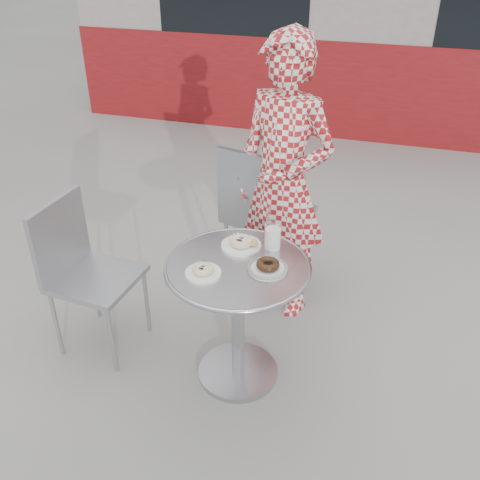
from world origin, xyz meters
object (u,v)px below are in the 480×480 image
(plate_near, at_px, (203,271))
(milk_cup, at_px, (273,237))
(plate_far, at_px, (242,243))
(bistro_table, at_px, (238,294))
(plate_checker, at_px, (268,267))
(chair_far, at_px, (267,241))
(seated_person, at_px, (283,182))
(chair_left, at_px, (99,304))

(plate_near, relative_size, milk_cup, 1.26)
(plate_far, height_order, plate_near, plate_far)
(bistro_table, height_order, plate_checker, plate_checker)
(bistro_table, xyz_separation_m, plate_far, (-0.03, 0.16, 0.19))
(plate_far, xyz_separation_m, milk_cup, (0.15, 0.03, 0.04))
(plate_far, distance_m, plate_checker, 0.23)
(plate_checker, bearing_deg, plate_near, -156.77)
(plate_far, bearing_deg, chair_far, 93.64)
(seated_person, relative_size, plate_checker, 8.72)
(seated_person, xyz_separation_m, plate_near, (-0.18, -0.80, -0.10))
(bistro_table, height_order, plate_far, plate_far)
(chair_far, distance_m, seated_person, 0.57)
(seated_person, relative_size, milk_cup, 12.46)
(bistro_table, bearing_deg, milk_cup, 57.80)
(seated_person, bearing_deg, plate_checker, -63.24)
(milk_cup, bearing_deg, chair_far, 105.51)
(plate_far, distance_m, milk_cup, 0.15)
(bistro_table, relative_size, chair_left, 0.81)
(bistro_table, xyz_separation_m, seated_person, (0.05, 0.68, 0.29))
(plate_checker, bearing_deg, milk_cup, 97.55)
(bistro_table, bearing_deg, plate_near, -137.95)
(milk_cup, bearing_deg, chair_left, -169.86)
(plate_near, bearing_deg, chair_left, 168.31)
(plate_far, bearing_deg, seated_person, 81.55)
(seated_person, height_order, plate_far, seated_person)
(plate_near, relative_size, plate_checker, 0.88)
(chair_far, bearing_deg, plate_checker, 118.21)
(bistro_table, distance_m, plate_near, 0.25)
(chair_far, relative_size, plate_near, 5.84)
(chair_far, xyz_separation_m, plate_checker, (0.22, -0.87, 0.42))
(chair_left, xyz_separation_m, plate_near, (0.67, -0.14, 0.45))
(chair_left, bearing_deg, seated_person, -47.39)
(plate_checker, relative_size, milk_cup, 1.43)
(bistro_table, relative_size, chair_far, 0.73)
(chair_far, distance_m, plate_near, 1.08)
(plate_far, distance_m, plate_near, 0.29)
(seated_person, xyz_separation_m, plate_far, (-0.08, -0.53, -0.10))
(chair_left, relative_size, milk_cup, 6.58)
(chair_left, height_order, plate_far, chair_left)
(bistro_table, distance_m, milk_cup, 0.32)
(bistro_table, bearing_deg, plate_checker, 0.36)
(milk_cup, bearing_deg, plate_far, -167.65)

